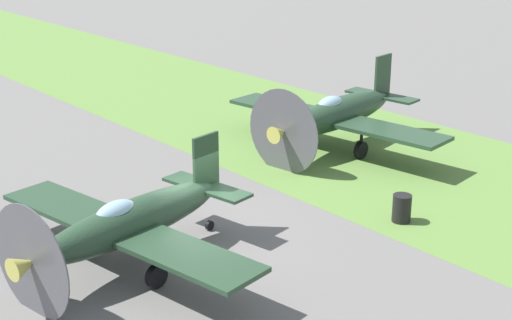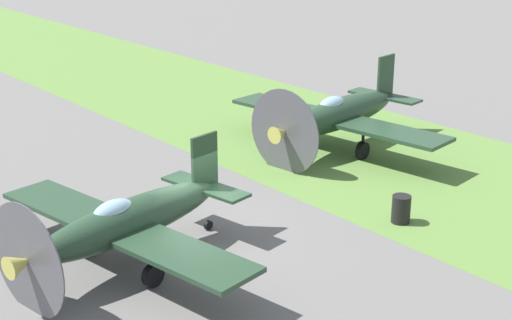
% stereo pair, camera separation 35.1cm
% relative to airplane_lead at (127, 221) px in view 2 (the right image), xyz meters
% --- Properties ---
extents(ground_plane, '(160.00, 160.00, 0.00)m').
position_rel_airplane_lead_xyz_m(ground_plane, '(0.20, -2.79, -1.36)').
color(ground_plane, '#605E5B').
extents(grass_verge, '(120.00, 11.00, 0.01)m').
position_rel_airplane_lead_xyz_m(grass_verge, '(0.20, -12.42, -1.36)').
color(grass_verge, '#567A38').
rests_on(grass_verge, ground).
extents(airplane_lead, '(9.21, 7.33, 3.26)m').
position_rel_airplane_lead_xyz_m(airplane_lead, '(0.00, 0.00, 0.00)').
color(airplane_lead, '#233D28').
rests_on(airplane_lead, ground).
extents(airplane_wingman, '(10.01, 7.95, 3.54)m').
position_rel_airplane_lead_xyz_m(airplane_wingman, '(3.44, -11.90, 0.12)').
color(airplane_wingman, '#233D28').
rests_on(airplane_wingman, ground).
extents(fuel_drum, '(0.60, 0.60, 0.90)m').
position_rel_airplane_lead_xyz_m(fuel_drum, '(-2.97, -8.13, -0.91)').
color(fuel_drum, black).
rests_on(fuel_drum, ground).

